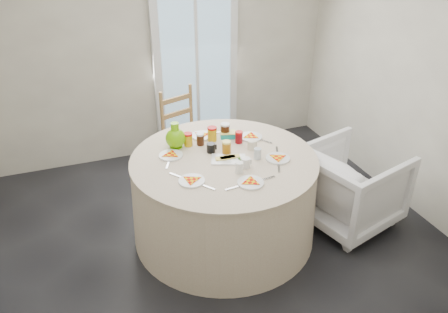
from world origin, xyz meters
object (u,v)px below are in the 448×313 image
object	(u,v)px
table	(224,198)
armchair	(350,185)
wooden_chair	(187,137)
green_pitcher	(176,139)

from	to	relation	value
table	armchair	distance (m)	1.18
wooden_chair	armchair	world-z (taller)	wooden_chair
armchair	table	bearing A→B (deg)	63.09
table	green_pitcher	distance (m)	0.68
table	wooden_chair	bearing A→B (deg)	90.66
table	green_pitcher	size ratio (longest dim) A/B	7.18
table	green_pitcher	bearing A→B (deg)	135.24
green_pitcher	wooden_chair	bearing A→B (deg)	50.77
wooden_chair	table	bearing A→B (deg)	-108.52
wooden_chair	armchair	size ratio (longest dim) A/B	1.18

